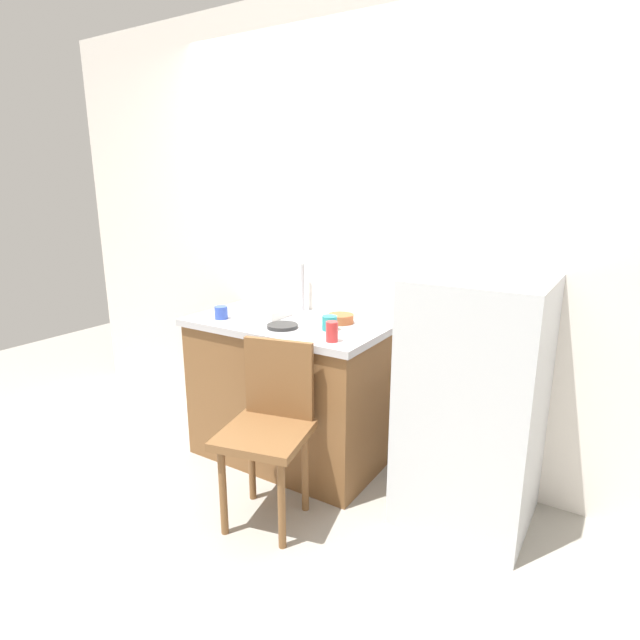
{
  "coord_description": "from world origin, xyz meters",
  "views": [
    {
      "loc": [
        1.36,
        -1.65,
        1.62
      ],
      "look_at": [
        -0.06,
        0.6,
        0.91
      ],
      "focal_mm": 28.55,
      "sensor_mm": 36.0,
      "label": 1
    }
  ],
  "objects_px": {
    "terracotta_bowl": "(341,319)",
    "dish_tray": "(264,311)",
    "refrigerator": "(473,402)",
    "chair": "(269,424)",
    "cup_red": "(332,332)",
    "hotplate": "(282,326)",
    "cup_blue": "(221,313)",
    "cup_teal": "(329,323)"
  },
  "relations": [
    {
      "from": "dish_tray",
      "to": "hotplate",
      "type": "bearing_deg",
      "value": -32.29
    },
    {
      "from": "hotplate",
      "to": "cup_blue",
      "type": "distance_m",
      "value": 0.42
    },
    {
      "from": "terracotta_bowl",
      "to": "cup_teal",
      "type": "distance_m",
      "value": 0.16
    },
    {
      "from": "hotplate",
      "to": "cup_teal",
      "type": "distance_m",
      "value": 0.26
    },
    {
      "from": "cup_blue",
      "to": "cup_teal",
      "type": "bearing_deg",
      "value": 11.1
    },
    {
      "from": "terracotta_bowl",
      "to": "cup_teal",
      "type": "bearing_deg",
      "value": -82.82
    },
    {
      "from": "refrigerator",
      "to": "cup_blue",
      "type": "distance_m",
      "value": 1.48
    },
    {
      "from": "cup_red",
      "to": "cup_blue",
      "type": "bearing_deg",
      "value": 176.77
    },
    {
      "from": "dish_tray",
      "to": "cup_red",
      "type": "bearing_deg",
      "value": -20.93
    },
    {
      "from": "refrigerator",
      "to": "terracotta_bowl",
      "type": "height_order",
      "value": "refrigerator"
    },
    {
      "from": "cup_blue",
      "to": "refrigerator",
      "type": "bearing_deg",
      "value": 7.07
    },
    {
      "from": "refrigerator",
      "to": "chair",
      "type": "relative_size",
      "value": 1.37
    },
    {
      "from": "dish_tray",
      "to": "refrigerator",
      "type": "bearing_deg",
      "value": -0.62
    },
    {
      "from": "cup_teal",
      "to": "cup_blue",
      "type": "relative_size",
      "value": 1.07
    },
    {
      "from": "hotplate",
      "to": "cup_blue",
      "type": "height_order",
      "value": "cup_blue"
    },
    {
      "from": "cup_blue",
      "to": "chair",
      "type": "bearing_deg",
      "value": -29.84
    },
    {
      "from": "terracotta_bowl",
      "to": "hotplate",
      "type": "distance_m",
      "value": 0.34
    },
    {
      "from": "chair",
      "to": "cup_teal",
      "type": "relative_size",
      "value": 10.95
    },
    {
      "from": "terracotta_bowl",
      "to": "refrigerator",
      "type": "bearing_deg",
      "value": -7.83
    },
    {
      "from": "chair",
      "to": "cup_blue",
      "type": "relative_size",
      "value": 11.71
    },
    {
      "from": "dish_tray",
      "to": "terracotta_bowl",
      "type": "height_order",
      "value": "same"
    },
    {
      "from": "chair",
      "to": "cup_red",
      "type": "height_order",
      "value": "cup_red"
    },
    {
      "from": "cup_teal",
      "to": "cup_red",
      "type": "relative_size",
      "value": 0.8
    },
    {
      "from": "terracotta_bowl",
      "to": "dish_tray",
      "type": "bearing_deg",
      "value": -168.57
    },
    {
      "from": "terracotta_bowl",
      "to": "cup_red",
      "type": "bearing_deg",
      "value": -67.06
    },
    {
      "from": "dish_tray",
      "to": "hotplate",
      "type": "height_order",
      "value": "dish_tray"
    },
    {
      "from": "refrigerator",
      "to": "cup_teal",
      "type": "distance_m",
      "value": 0.84
    },
    {
      "from": "refrigerator",
      "to": "cup_red",
      "type": "distance_m",
      "value": 0.76
    },
    {
      "from": "refrigerator",
      "to": "cup_red",
      "type": "xyz_separation_m",
      "value": [
        -0.66,
        -0.22,
        0.31
      ]
    },
    {
      "from": "terracotta_bowl",
      "to": "cup_blue",
      "type": "height_order",
      "value": "cup_blue"
    },
    {
      "from": "hotplate",
      "to": "cup_red",
      "type": "height_order",
      "value": "cup_red"
    },
    {
      "from": "terracotta_bowl",
      "to": "cup_red",
      "type": "xyz_separation_m",
      "value": [
        0.14,
        -0.33,
        0.03
      ]
    },
    {
      "from": "hotplate",
      "to": "cup_blue",
      "type": "bearing_deg",
      "value": -176.14
    },
    {
      "from": "dish_tray",
      "to": "cup_blue",
      "type": "xyz_separation_m",
      "value": [
        -0.16,
        -0.19,
        0.01
      ]
    },
    {
      "from": "hotplate",
      "to": "refrigerator",
      "type": "bearing_deg",
      "value": 8.38
    },
    {
      "from": "dish_tray",
      "to": "cup_red",
      "type": "height_order",
      "value": "cup_red"
    },
    {
      "from": "terracotta_bowl",
      "to": "cup_blue",
      "type": "bearing_deg",
      "value": -155.67
    },
    {
      "from": "cup_red",
      "to": "hotplate",
      "type": "bearing_deg",
      "value": 168.59
    },
    {
      "from": "chair",
      "to": "dish_tray",
      "type": "bearing_deg",
      "value": 116.68
    },
    {
      "from": "cup_teal",
      "to": "refrigerator",
      "type": "bearing_deg",
      "value": 3.61
    },
    {
      "from": "refrigerator",
      "to": "chair",
      "type": "bearing_deg",
      "value": -147.42
    },
    {
      "from": "cup_teal",
      "to": "cup_blue",
      "type": "distance_m",
      "value": 0.67
    }
  ]
}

